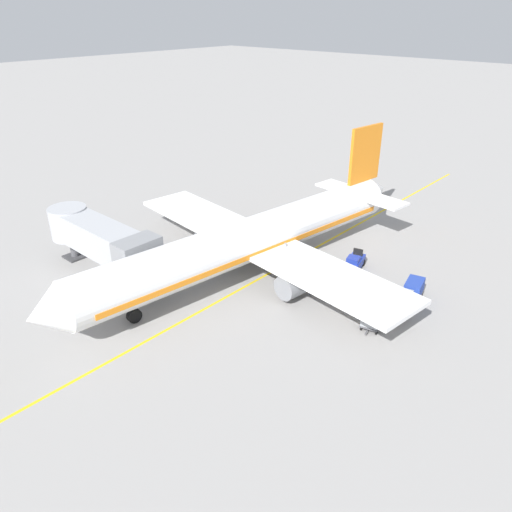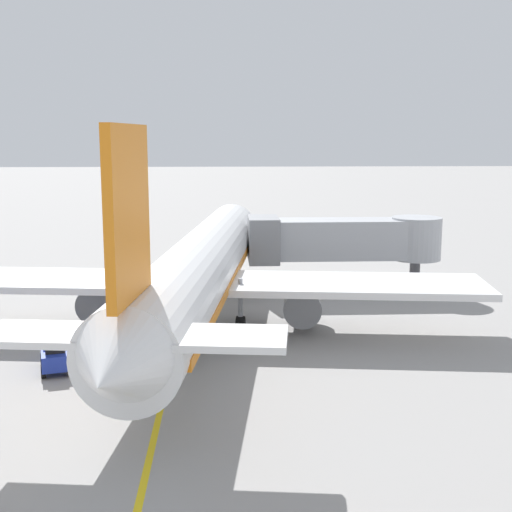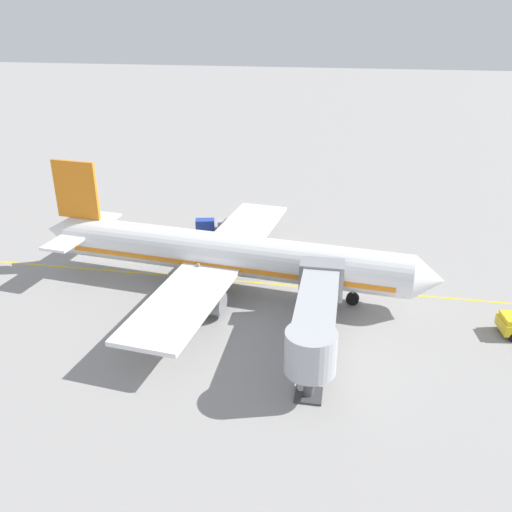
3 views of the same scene
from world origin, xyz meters
TOP-DOWN VIEW (x-y plane):
  - ground_plane at (0.00, 0.00)m, footprint 400.00×400.00m
  - gate_lead_in_line at (0.00, 0.00)m, footprint 0.24×80.00m
  - parked_airliner at (1.21, -0.63)m, footprint 30.40×37.34m
  - jet_bridge at (10.53, 8.14)m, footprint 13.01×3.50m
  - baggage_tug_lead at (-5.08, -7.20)m, footprint 1.84×2.73m
  - baggage_cart_front at (-10.79, -0.44)m, footprint 1.76×2.98m
  - baggage_cart_second_in_train at (-11.41, -3.47)m, footprint 1.76×2.98m
  - baggage_cart_third_in_train at (-11.20, -5.98)m, footprint 1.76×2.98m
  - ground_crew_wing_walker at (-3.94, 0.36)m, footprint 0.68×0.41m

SIDE VIEW (x-z plane):
  - ground_plane at x=0.00m, z-range 0.00..0.00m
  - gate_lead_in_line at x=0.00m, z-range 0.00..0.01m
  - baggage_tug_lead at x=-5.08m, z-range -0.10..1.52m
  - baggage_cart_front at x=-10.79m, z-range 0.16..1.74m
  - baggage_cart_second_in_train at x=-11.41m, z-range 0.16..1.74m
  - baggage_cart_third_in_train at x=-11.20m, z-range 0.16..1.74m
  - ground_crew_wing_walker at x=-3.94m, z-range 0.11..1.80m
  - parked_airliner at x=1.21m, z-range -2.13..8.50m
  - jet_bridge at x=10.53m, z-range 0.96..5.94m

